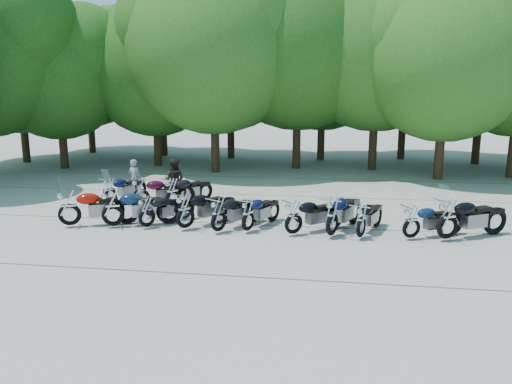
# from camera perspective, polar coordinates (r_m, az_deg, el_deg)

# --- Properties ---
(ground) EXTENTS (90.00, 90.00, 0.00)m
(ground) POSITION_cam_1_polar(r_m,az_deg,el_deg) (14.90, -0.84, -5.34)
(ground) COLOR #9D988D
(ground) RESTS_ON ground
(tree_0) EXTENTS (7.50, 7.50, 9.21)m
(tree_0) POSITION_cam_1_polar(r_m,az_deg,el_deg) (32.30, -25.56, 12.72)
(tree_0) COLOR #3A2614
(tree_0) RESTS_ON ground
(tree_1) EXTENTS (6.97, 6.97, 8.55)m
(tree_1) POSITION_cam_1_polar(r_m,az_deg,el_deg) (29.04, -21.74, 12.46)
(tree_1) COLOR #3A2614
(tree_1) RESTS_ON ground
(tree_2) EXTENTS (7.31, 7.31, 8.97)m
(tree_2) POSITION_cam_1_polar(r_m,az_deg,el_deg) (28.52, -11.52, 13.58)
(tree_2) COLOR #3A2614
(tree_2) RESTS_ON ground
(tree_3) EXTENTS (8.70, 8.70, 10.67)m
(tree_3) POSITION_cam_1_polar(r_m,az_deg,el_deg) (26.00, -4.88, 16.16)
(tree_3) COLOR #3A2614
(tree_3) RESTS_ON ground
(tree_4) EXTENTS (9.13, 9.13, 11.20)m
(tree_4) POSITION_cam_1_polar(r_m,az_deg,el_deg) (27.26, 4.85, 16.64)
(tree_4) COLOR #3A2614
(tree_4) RESTS_ON ground
(tree_5) EXTENTS (9.04, 9.04, 11.10)m
(tree_5) POSITION_cam_1_polar(r_m,az_deg,el_deg) (27.41, 13.75, 16.19)
(tree_5) COLOR #3A2614
(tree_5) RESTS_ON ground
(tree_6) EXTENTS (8.00, 8.00, 9.82)m
(tree_6) POSITION_cam_1_polar(r_m,az_deg,el_deg) (25.43, 20.98, 14.38)
(tree_6) COLOR #3A2614
(tree_6) RESTS_ON ground
(tree_9) EXTENTS (7.59, 7.59, 9.32)m
(tree_9) POSITION_cam_1_polar(r_m,az_deg,el_deg) (35.36, -18.74, 13.20)
(tree_9) COLOR #3A2614
(tree_9) RESTS_ON ground
(tree_10) EXTENTS (7.78, 7.78, 9.55)m
(tree_10) POSITION_cam_1_polar(r_m,az_deg,el_deg) (32.77, -10.81, 13.99)
(tree_10) COLOR #3A2614
(tree_10) RESTS_ON ground
(tree_11) EXTENTS (7.56, 7.56, 9.28)m
(tree_11) POSITION_cam_1_polar(r_m,az_deg,el_deg) (31.06, -2.97, 14.00)
(tree_11) COLOR #3A2614
(tree_11) RESTS_ON ground
(tree_12) EXTENTS (7.88, 7.88, 9.67)m
(tree_12) POSITION_cam_1_polar(r_m,az_deg,el_deg) (30.52, 7.67, 14.38)
(tree_12) COLOR #3A2614
(tree_12) RESTS_ON ground
(tree_13) EXTENTS (8.31, 8.31, 10.20)m
(tree_13) POSITION_cam_1_polar(r_m,az_deg,el_deg) (31.85, 16.84, 14.45)
(tree_13) COLOR #3A2614
(tree_13) RESTS_ON ground
(tree_14) EXTENTS (8.02, 8.02, 9.84)m
(tree_14) POSITION_cam_1_polar(r_m,az_deg,el_deg) (31.30, 24.63, 13.55)
(tree_14) COLOR #3A2614
(tree_14) RESTS_ON ground
(motorcycle_0) EXTENTS (2.57, 1.63, 1.40)m
(motorcycle_0) POSITION_cam_1_polar(r_m,az_deg,el_deg) (16.95, -20.58, -1.53)
(motorcycle_0) COLOR #950E05
(motorcycle_0) RESTS_ON ground
(motorcycle_1) EXTENTS (2.56, 1.68, 1.39)m
(motorcycle_1) POSITION_cam_1_polar(r_m,az_deg,el_deg) (16.48, -16.06, -1.60)
(motorcycle_1) COLOR #0D1D3C
(motorcycle_1) RESTS_ON ground
(motorcycle_2) EXTENTS (1.79, 2.02, 1.18)m
(motorcycle_2) POSITION_cam_1_polar(r_m,az_deg,el_deg) (16.17, -12.40, -2.06)
(motorcycle_2) COLOR black
(motorcycle_2) RESTS_ON ground
(motorcycle_3) EXTENTS (2.04, 2.28, 1.33)m
(motorcycle_3) POSITION_cam_1_polar(r_m,az_deg,el_deg) (15.74, -8.09, -1.98)
(motorcycle_3) COLOR black
(motorcycle_3) RESTS_ON ground
(motorcycle_4) EXTENTS (1.75, 2.25, 1.26)m
(motorcycle_4) POSITION_cam_1_polar(r_m,az_deg,el_deg) (15.31, -4.30, -2.44)
(motorcycle_4) COLOR black
(motorcycle_4) RESTS_ON ground
(motorcycle_5) EXTENTS (1.46, 2.21, 1.20)m
(motorcycle_5) POSITION_cam_1_polar(r_m,az_deg,el_deg) (15.35, -0.93, -2.48)
(motorcycle_5) COLOR #0B1334
(motorcycle_5) RESTS_ON ground
(motorcycle_6) EXTENTS (2.13, 1.92, 1.25)m
(motorcycle_6) POSITION_cam_1_polar(r_m,az_deg,el_deg) (15.06, 4.33, -2.72)
(motorcycle_6) COLOR black
(motorcycle_6) RESTS_ON ground
(motorcycle_7) EXTENTS (1.68, 2.56, 1.39)m
(motorcycle_7) POSITION_cam_1_polar(r_m,az_deg,el_deg) (14.99, 8.71, -2.60)
(motorcycle_7) COLOR #0C1037
(motorcycle_7) RESTS_ON ground
(motorcycle_8) EXTENTS (1.41, 2.22, 1.21)m
(motorcycle_8) POSITION_cam_1_polar(r_m,az_deg,el_deg) (15.01, 11.95, -3.08)
(motorcycle_8) COLOR black
(motorcycle_8) RESTS_ON ground
(motorcycle_9) EXTENTS (2.14, 1.52, 1.18)m
(motorcycle_9) POSITION_cam_1_polar(r_m,az_deg,el_deg) (15.32, 17.38, -3.13)
(motorcycle_9) COLOR #0D1D3C
(motorcycle_9) RESTS_ON ground
(motorcycle_10) EXTENTS (2.57, 1.90, 1.42)m
(motorcycle_10) POSITION_cam_1_polar(r_m,az_deg,el_deg) (15.51, 21.09, -2.74)
(motorcycle_10) COLOR black
(motorcycle_10) RESTS_ON ground
(motorcycle_11) EXTENTS (1.44, 2.21, 1.20)m
(motorcycle_11) POSITION_cam_1_polar(r_m,az_deg,el_deg) (19.56, -16.35, 0.22)
(motorcycle_11) COLOR #0C1035
(motorcycle_11) RESTS_ON ground
(motorcycle_12) EXTENTS (2.36, 1.47, 1.28)m
(motorcycle_12) POSITION_cam_1_polar(r_m,az_deg,el_deg) (18.91, -13.04, 0.12)
(motorcycle_12) COLOR #35071D
(motorcycle_12) RESTS_ON ground
(motorcycle_13) EXTENTS (1.79, 2.28, 1.28)m
(motorcycle_13) POSITION_cam_1_polar(r_m,az_deg,el_deg) (18.58, -9.52, 0.06)
(motorcycle_13) COLOR black
(motorcycle_13) RESTS_ON ground
(rider_0) EXTENTS (0.66, 0.53, 1.58)m
(rider_0) POSITION_cam_1_polar(r_m,az_deg,el_deg) (20.58, -13.68, 1.48)
(rider_0) COLOR gray
(rider_0) RESTS_ON ground
(rider_1) EXTENTS (0.86, 0.70, 1.69)m
(rider_1) POSITION_cam_1_polar(r_m,az_deg,el_deg) (19.72, -9.32, 1.37)
(rider_1) COLOR black
(rider_1) RESTS_ON ground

